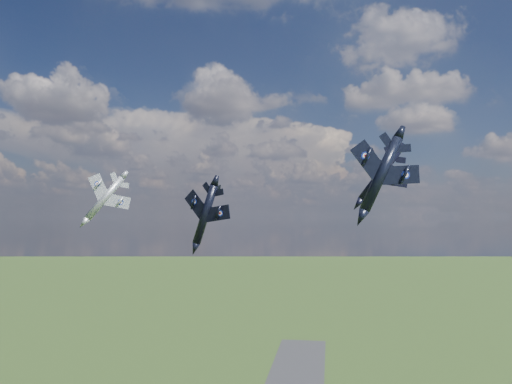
% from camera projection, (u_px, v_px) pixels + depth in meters
% --- Properties ---
extents(jet_lead_navy, '(17.45, 19.87, 7.33)m').
position_uv_depth(jet_lead_navy, '(205.00, 214.00, 97.26)').
color(jet_lead_navy, black).
extents(jet_right_navy, '(11.99, 14.96, 6.71)m').
position_uv_depth(jet_right_navy, '(381.00, 174.00, 60.87)').
color(jet_right_navy, black).
extents(jet_high_navy, '(13.28, 17.79, 9.96)m').
position_uv_depth(jet_high_navy, '(379.00, 175.00, 100.02)').
color(jet_high_navy, black).
extents(jet_left_silver, '(14.75, 17.21, 8.81)m').
position_uv_depth(jet_left_silver, '(105.00, 198.00, 99.54)').
color(jet_left_silver, gray).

